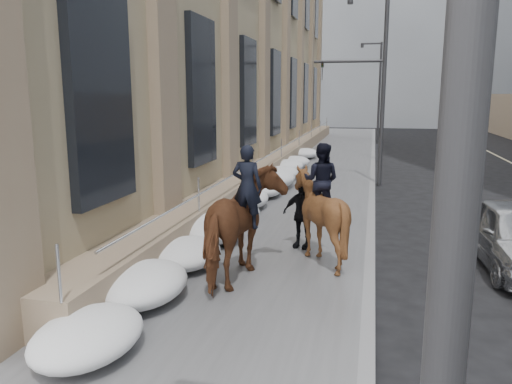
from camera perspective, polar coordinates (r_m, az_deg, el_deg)
ground at (r=9.31m, az=-4.19°, el=-13.79°), size 140.00×140.00×0.00m
sidewalk at (r=18.63m, az=5.00°, el=-0.91°), size 5.00×80.00×0.12m
curb at (r=18.46m, az=13.08°, el=-1.28°), size 0.24×80.00×0.12m
limestone_building at (r=29.51m, az=-2.53°, el=20.78°), size 6.10×44.00×18.00m
bg_building_mid at (r=68.81m, az=15.11°, el=19.11°), size 30.00×12.00×28.00m
bg_building_far at (r=80.74m, az=7.34°, el=15.28°), size 24.00×12.00×20.00m
streetlight_mid at (r=22.06m, az=13.99°, el=12.48°), size 1.71×0.24×8.00m
streetlight_far at (r=42.06m, az=13.73°, el=11.65°), size 1.71×0.24×8.00m
traffic_signal at (r=30.05m, az=12.50°, el=10.97°), size 4.10×0.22×6.00m
snow_bank at (r=16.99m, az=-0.64°, el=-0.62°), size 1.70×18.10×0.76m
mounted_horse_left at (r=10.21m, az=-1.33°, el=-3.66°), size 1.40×2.80×2.81m
mounted_horse_right at (r=11.52m, az=7.23°, el=-2.24°), size 1.96×2.14×2.72m
pedestrian at (r=12.51m, az=5.25°, el=-2.54°), size 1.08×0.66×1.72m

